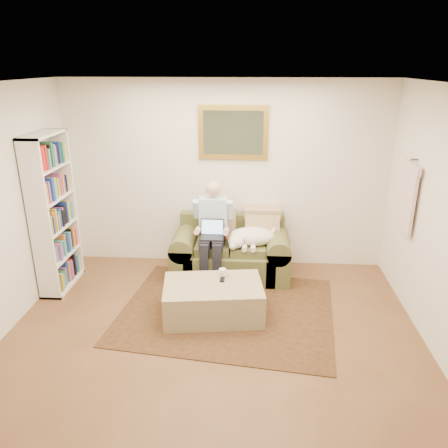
# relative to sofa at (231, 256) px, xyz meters

# --- Properties ---
(room_shell) EXTENTS (4.51, 5.00, 2.61)m
(room_shell) POSITION_rel_sofa_xyz_m (-0.11, -1.71, 1.03)
(room_shell) COLOR brown
(room_shell) RESTS_ON ground
(rug) EXTENTS (2.68, 2.25, 0.01)m
(rug) POSITION_rel_sofa_xyz_m (0.01, -0.96, -0.27)
(rug) COLOR black
(rug) RESTS_ON room_shell
(sofa) EXTENTS (1.59, 0.81, 0.95)m
(sofa) POSITION_rel_sofa_xyz_m (0.00, 0.00, 0.00)
(sofa) COLOR brown
(sofa) RESTS_ON room_shell
(seated_man) EXTENTS (0.52, 0.75, 1.33)m
(seated_man) POSITION_rel_sofa_xyz_m (-0.24, -0.15, 0.39)
(seated_man) COLOR #8CB8D8
(seated_man) RESTS_ON sofa
(laptop) EXTENTS (0.31, 0.24, 0.22)m
(laptop) POSITION_rel_sofa_xyz_m (-0.24, -0.21, 0.43)
(laptop) COLOR black
(laptop) RESTS_ON seated_man
(sleeping_dog) EXTENTS (0.65, 0.41, 0.24)m
(sleeping_dog) POSITION_rel_sofa_xyz_m (0.28, -0.08, 0.33)
(sleeping_dog) COLOR white
(sleeping_dog) RESTS_ON sofa
(ottoman) EXTENTS (1.20, 0.86, 0.41)m
(ottoman) POSITION_rel_sofa_xyz_m (-0.15, -1.08, -0.07)
(ottoman) COLOR tan
(ottoman) RESTS_ON room_shell
(coffee_mug) EXTENTS (0.08, 0.08, 0.10)m
(coffee_mug) POSITION_rel_sofa_xyz_m (-0.05, -0.88, 0.18)
(coffee_mug) COLOR white
(coffee_mug) RESTS_ON ottoman
(tv_remote) EXTENTS (0.05, 0.15, 0.02)m
(tv_remote) POSITION_rel_sofa_xyz_m (-0.05, -0.95, 0.14)
(tv_remote) COLOR black
(tv_remote) RESTS_ON ottoman
(bookshelf) EXTENTS (0.28, 0.80, 2.00)m
(bookshelf) POSITION_rel_sofa_xyz_m (-2.21, -0.46, 0.73)
(bookshelf) COLOR white
(bookshelf) RESTS_ON room_shell
(wall_mirror) EXTENTS (0.94, 0.04, 0.72)m
(wall_mirror) POSITION_rel_sofa_xyz_m (-0.00, 0.41, 1.63)
(wall_mirror) COLOR gold
(wall_mirror) RESTS_ON room_shell
(hanging_shirt) EXTENTS (0.06, 0.52, 0.90)m
(hanging_shirt) POSITION_rel_sofa_xyz_m (2.08, -0.46, 1.08)
(hanging_shirt) COLOR beige
(hanging_shirt) RESTS_ON room_shell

